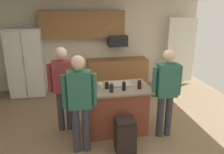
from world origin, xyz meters
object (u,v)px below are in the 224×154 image
person_guest_left (80,98)px  person_elder_center (63,84)px  refrigerator (26,62)px  glass_dark_ale (95,87)px  glass_stout_tall (111,88)px  mug_ceramic_white (101,86)px  tumbler_amber (139,85)px  glass_short_whisky (124,86)px  kitchen_island (115,109)px  serving_tray (120,84)px  trash_bin (125,135)px  glass_pilsner (107,85)px  person_guest_right (166,88)px  microwave_over_range (117,41)px  mug_blue_stoneware (140,84)px

person_guest_left → person_elder_center: 0.83m
refrigerator → person_guest_left: (1.33, -2.93, 0.06)m
glass_dark_ale → glass_stout_tall: bearing=-22.4°
mug_ceramic_white → tumbler_amber: tumbler_amber is taller
tumbler_amber → glass_short_whisky: same height
kitchen_island → glass_stout_tall: bearing=-114.9°
serving_tray → trash_bin: (-0.08, -0.79, -0.66)m
trash_bin → person_guest_left: bearing=169.5°
person_guest_left → glass_dark_ale: size_ratio=10.51×
person_elder_center → glass_pilsner: size_ratio=14.05×
person_guest_right → glass_short_whisky: person_guest_right is taller
tumbler_amber → glass_short_whisky: (-0.31, -0.02, -0.00)m
glass_pilsner → trash_bin: (0.21, -0.66, -0.70)m
glass_short_whisky → serving_tray: (-0.01, 0.28, -0.06)m
refrigerator → serving_tray: (2.15, -2.28, 0.02)m
serving_tray → microwave_over_range: bearing=79.4°
mug_ceramic_white → glass_pilsner: 0.12m
refrigerator → person_elder_center: 2.40m
refrigerator → glass_stout_tall: 3.24m
glass_pilsner → mug_blue_stoneware: 0.66m
person_guest_right → glass_stout_tall: 1.02m
person_guest_left → trash_bin: bearing=-49.2°
person_guest_left → tumbler_amber: bearing=-19.7°
tumbler_amber → serving_tray: 0.42m
refrigerator → serving_tray: refrigerator is taller
glass_short_whisky → trash_bin: size_ratio=0.27×
microwave_over_range → glass_pilsner: microwave_over_range is taller
kitchen_island → glass_short_whisky: size_ratio=8.23×
person_elder_center → trash_bin: bearing=-29.4°
mug_blue_stoneware → glass_short_whisky: (-0.36, -0.17, 0.03)m
microwave_over_range → mug_ceramic_white: microwave_over_range is taller
glass_pilsner → glass_short_whisky: size_ratio=0.74×
refrigerator → kitchen_island: size_ratio=1.39×
mug_ceramic_white → serving_tray: bearing=14.8°
mug_ceramic_white → glass_stout_tall: (0.17, -0.22, 0.03)m
microwave_over_range → tumbler_amber: bearing=-92.7°
glass_dark_ale → glass_short_whisky: size_ratio=1.00×
glass_pilsner → mug_blue_stoneware: glass_pilsner is taller
refrigerator → person_guest_right: (2.94, -2.73, 0.05)m
refrigerator → glass_stout_tall: bearing=-53.5°
kitchen_island → glass_short_whisky: bearing=-55.1°
kitchen_island → glass_pilsner: size_ratio=11.07×
microwave_over_range → trash_bin: size_ratio=0.92×
refrigerator → glass_dark_ale: refrigerator is taller
person_guest_left → refrigerator: bearing=75.7°
mug_ceramic_white → person_guest_right: bearing=-16.4°
tumbler_amber → person_guest_left: bearing=-161.0°
glass_dark_ale → microwave_over_range: bearing=69.7°
person_elder_center → glass_pilsner: bearing=-4.9°
microwave_over_range → person_guest_left: size_ratio=0.33×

